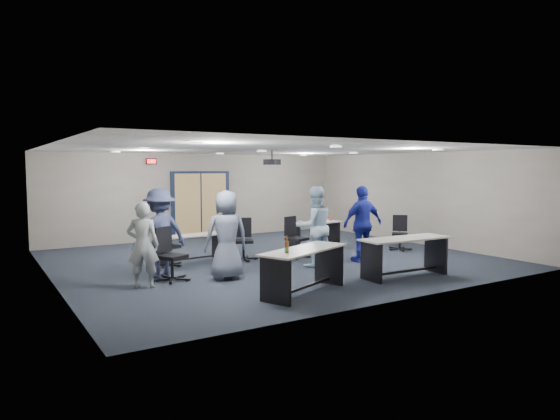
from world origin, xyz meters
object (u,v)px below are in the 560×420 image
table_front_right (405,250)px  person_navy (363,224)px  table_front_left (304,263)px  person_lightblue (315,227)px  table_back_left (192,243)px  person_plaid (226,235)px  chair_back_c (297,237)px  chair_back_a (168,245)px  chair_loose_left (172,254)px  table_back_right (314,230)px  person_gray (143,245)px  chair_back_b (243,239)px  person_back (160,233)px  chair_loose_right (400,233)px

table_front_right → person_navy: size_ratio=1.11×
table_front_left → person_lightblue: (1.61, 1.91, 0.36)m
table_back_left → person_navy: size_ratio=0.91×
table_back_left → person_navy: (3.51, -2.10, 0.47)m
person_plaid → person_navy: 3.61m
person_plaid → chair_back_c: bearing=-143.7°
chair_back_a → chair_loose_left: bearing=-121.8°
table_back_right → chair_loose_left: bearing=-167.5°
table_front_right → person_gray: (-4.89, 1.89, 0.26)m
table_front_left → chair_back_a: bearing=85.7°
chair_back_b → chair_loose_left: size_ratio=0.96×
table_front_left → table_back_left: size_ratio=1.25×
table_back_left → chair_back_a: (-0.66, -0.21, 0.04)m
table_front_left → table_back_right: 5.21m
person_navy → person_back: 4.77m
table_back_left → person_navy: 4.12m
person_gray → person_navy: person_navy is taller
table_front_right → table_back_right: (0.62, 4.08, -0.06)m
table_back_left → person_back: person_back is taller
table_front_left → chair_loose_right: bearing=4.4°
table_back_right → chair_loose_left: (-4.85, -1.93, 0.04)m
chair_back_b → chair_loose_left: bearing=-127.2°
chair_loose_right → person_navy: bearing=-114.4°
table_front_right → table_back_right: bearing=84.0°
table_front_right → person_plaid: size_ratio=1.13×
table_front_right → person_lightblue: 2.13m
table_front_right → chair_back_b: 3.94m
table_front_left → table_back_left: bearing=75.6°
table_back_right → person_back: bearing=-172.8°
table_back_right → chair_back_a: (-4.41, -0.44, -0.00)m
chair_back_c → table_front_right: bearing=-96.4°
person_plaid → person_back: bearing=-30.2°
table_back_right → chair_loose_left: 5.22m
chair_back_a → chair_back_b: 1.84m
chair_loose_left → person_lightblue: (3.28, -0.29, 0.38)m
table_front_left → person_lightblue: 2.53m
chair_back_c → person_plaid: (-2.57, -1.29, 0.39)m
table_front_right → person_plaid: bearing=154.4°
chair_back_a → person_lightblue: 3.38m
chair_loose_left → person_lightblue: bearing=-33.1°
chair_loose_right → person_navy: size_ratio=0.52×
person_plaid → table_back_left: bearing=-83.0°
table_back_right → person_back: person_back is taller
table_back_left → chair_back_c: size_ratio=1.62×
table_front_right → chair_loose_right: chair_loose_right is taller
table_back_right → table_front_left: bearing=-136.8°
chair_back_a → person_back: 1.20m
table_back_left → person_plaid: 2.16m
chair_back_a → person_gray: 2.09m
table_front_right → person_plaid: person_plaid is taller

